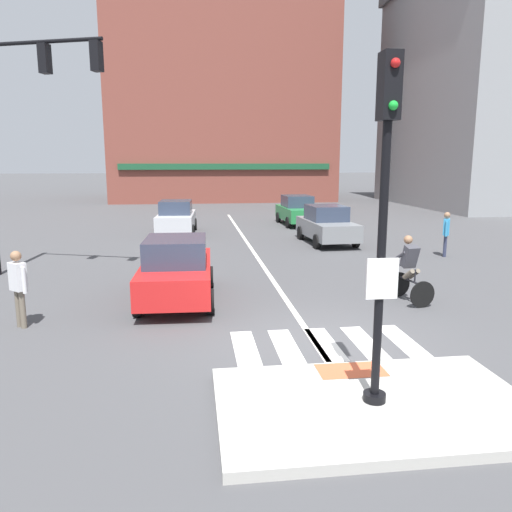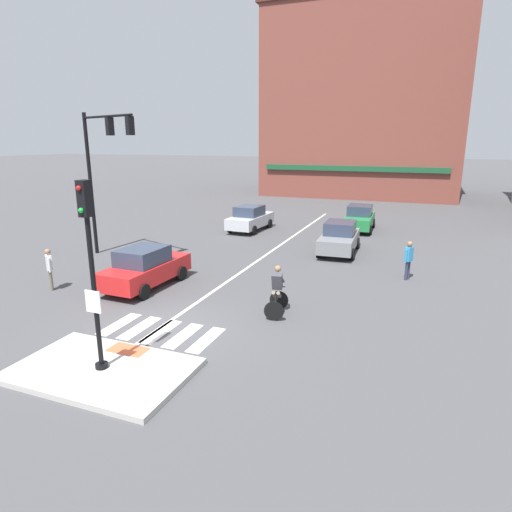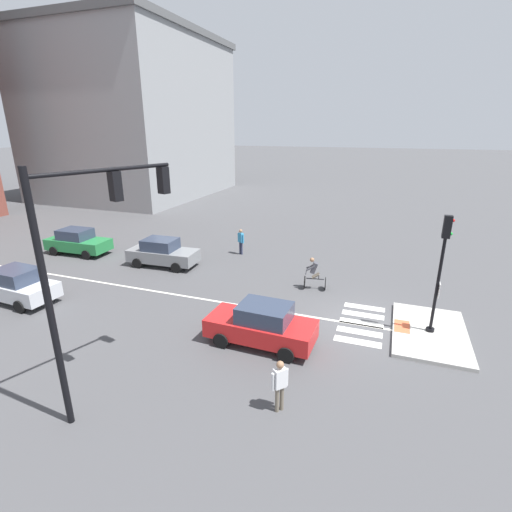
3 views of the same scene
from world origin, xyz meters
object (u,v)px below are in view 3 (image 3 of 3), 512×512
car_red_westbound_near (262,325)px  pedestrian_waiting_far_side (241,240)px  cyclist (314,273)px  traffic_light_mast (88,249)px  car_silver_westbound_distant (16,285)px  car_green_eastbound_distant (78,242)px  car_grey_eastbound_far (163,253)px  signal_pole (441,264)px  pedestrian_at_curb_left (280,382)px

car_red_westbound_near → pedestrian_waiting_far_side: bearing=26.3°
cyclist → pedestrian_waiting_far_side: bearing=54.9°
traffic_light_mast → car_silver_westbound_distant: traffic_light_mast is taller
car_green_eastbound_distant → car_red_westbound_near: bearing=-112.8°
car_green_eastbound_distant → car_grey_eastbound_far: bearing=-90.7°
car_silver_westbound_distant → pedestrian_waiting_far_side: size_ratio=2.50×
signal_pole → pedestrian_waiting_far_side: (6.81, 10.93, -2.00)m
signal_pole → pedestrian_at_curb_left: 7.88m
car_silver_westbound_distant → car_green_eastbound_distant: (6.64, 2.71, 0.00)m
car_red_westbound_near → pedestrian_at_curb_left: 3.66m
cyclist → car_red_westbound_near: bearing=172.3°
traffic_light_mast → cyclist: size_ratio=4.20×
car_grey_eastbound_far → car_red_westbound_near: bearing=-126.4°
signal_pole → pedestrian_waiting_far_side: bearing=58.1°
car_silver_westbound_distant → pedestrian_waiting_far_side: 12.52m
traffic_light_mast → car_grey_eastbound_far: 12.53m
traffic_light_mast → car_grey_eastbound_far: (10.74, 5.06, -4.00)m
signal_pole → car_grey_eastbound_far: signal_pole is taller
pedestrian_waiting_far_side → car_red_westbound_near: bearing=-153.7°
traffic_light_mast → pedestrian_at_curb_left: (1.31, -4.99, -3.83)m
car_green_eastbound_distant → cyclist: cyclist is taller
car_green_eastbound_distant → pedestrian_waiting_far_side: bearing=-70.7°
traffic_light_mast → cyclist: traffic_light_mast is taller
car_red_westbound_near → pedestrian_waiting_far_side: size_ratio=2.49×
car_grey_eastbound_far → car_silver_westbound_distant: bearing=150.2°
traffic_light_mast → pedestrian_waiting_far_side: traffic_light_mast is taller
car_green_eastbound_distant → car_red_westbound_near: 16.12m
car_green_eastbound_distant → car_grey_eastbound_far: 6.48m
car_red_westbound_near → cyclist: (5.83, -0.79, 0.06)m
signal_pole → car_silver_westbound_distant: 18.69m
pedestrian_waiting_far_side → car_silver_westbound_distant: bearing=144.2°
traffic_light_mast → pedestrian_waiting_far_side: 14.90m
cyclist → traffic_light_mast: bearing=158.4°
car_red_westbound_near → car_silver_westbound_distant: bearing=91.8°
signal_pole → car_silver_westbound_distant: size_ratio=1.12×
car_green_eastbound_distant → car_red_westbound_near: same height
car_red_westbound_near → cyclist: cyclist is taller
car_silver_westbound_distant → cyclist: bearing=-64.3°
car_green_eastbound_distant → pedestrian_at_curb_left: size_ratio=2.49×
car_silver_westbound_distant → car_grey_eastbound_far: (6.57, -3.76, 0.00)m
car_silver_westbound_distant → cyclist: 14.35m
car_silver_westbound_distant → pedestrian_at_curb_left: bearing=-101.7°
traffic_light_mast → car_grey_eastbound_far: bearing=25.2°
car_green_eastbound_distant → signal_pole: bearing=-99.0°
pedestrian_at_curb_left → pedestrian_waiting_far_side: 14.54m
car_silver_westbound_distant → pedestrian_at_curb_left: (-2.86, -13.82, 0.17)m
pedestrian_at_curb_left → car_grey_eastbound_far: bearing=46.8°
car_green_eastbound_distant → cyclist: 15.65m
cyclist → car_grey_eastbound_far: bearing=87.8°
signal_pole → cyclist: size_ratio=2.80×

